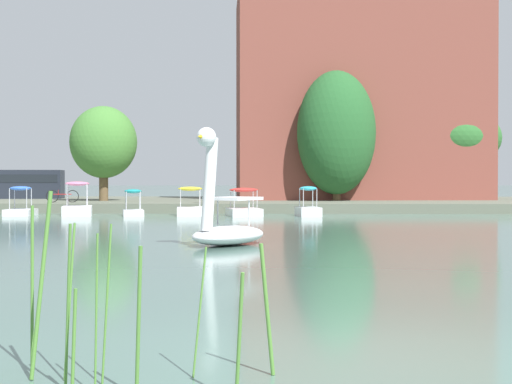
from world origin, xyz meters
TOP-DOWN VIEW (x-y plane):
  - ground_plane at (0.00, 0.00)m, footprint 548.29×548.29m
  - shore_bank_far at (0.00, 39.88)m, footprint 123.54×18.00m
  - swan_boat at (-2.27, 12.35)m, footprint 2.46×2.89m
  - pedal_boat_cyan at (0.37, 28.55)m, footprint 1.24×2.03m
  - pedal_boat_red at (-2.63, 28.56)m, footprint 1.89×2.48m
  - pedal_boat_yellow at (-5.17, 28.76)m, footprint 1.49×2.32m
  - pedal_boat_teal at (-7.83, 28.54)m, footprint 1.32×1.94m
  - pedal_boat_pink at (-10.50, 28.66)m, footprint 1.78×2.40m
  - pedal_boat_blue at (-13.20, 28.62)m, footprint 1.35×1.96m
  - tree_willow_near_path at (2.28, 36.95)m, footprint 6.20×6.05m
  - tree_broadleaf_behind_dock at (-11.09, 36.44)m, footprint 4.90×4.71m
  - tree_sapling_by_fence at (9.78, 40.83)m, footprint 6.35×6.10m
  - person_on_path at (-4.65, 31.77)m, footprint 0.29×0.29m
  - bicycle_parked at (-12.49, 33.05)m, footprint 1.70×0.29m
  - parked_van at (-17.32, 41.70)m, footprint 4.71×2.43m
  - apartment_block at (3.90, 42.42)m, footprint 15.92×10.64m
  - reed_clump_foreground at (-2.37, -0.87)m, footprint 2.37×0.94m

SIDE VIEW (x-z plane):
  - ground_plane at x=0.00m, z-range 0.00..0.00m
  - shore_bank_far at x=0.00m, z-range 0.00..0.50m
  - pedal_boat_teal at x=-7.83m, z-range -0.23..1.02m
  - pedal_boat_red at x=-2.63m, z-range -0.25..1.07m
  - pedal_boat_yellow at x=-5.17m, z-range -0.26..1.10m
  - pedal_boat_blue at x=-13.20m, z-range -0.27..1.12m
  - pedal_boat_cyan at x=0.37m, z-range -0.27..1.12m
  - pedal_boat_pink at x=-10.50m, z-range -0.35..1.25m
  - swan_boat at x=-2.27m, z-range -0.91..2.04m
  - reed_clump_foreground at x=-2.37m, z-range -0.16..1.39m
  - bicycle_parked at x=-12.49m, z-range 0.50..1.16m
  - person_on_path at x=-4.65m, z-range 0.52..2.25m
  - parked_van at x=-17.32m, z-range 0.57..2.41m
  - tree_broadleaf_behind_dock at x=-11.09m, z-range 1.12..6.55m
  - tree_sapling_by_fence at x=9.78m, z-range 1.42..7.17m
  - tree_willow_near_path at x=2.28m, z-range 0.66..8.14m
  - apartment_block at x=3.90m, z-range 0.50..13.67m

